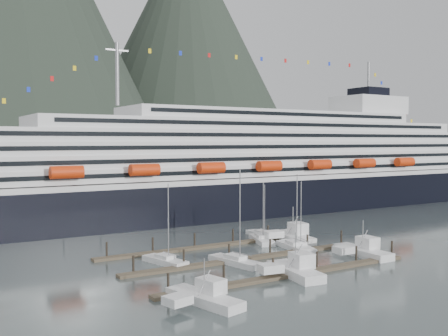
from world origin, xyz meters
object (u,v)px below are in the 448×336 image
Objects in this scene: sailboat_b at (235,262)px; sailboat_g at (262,235)px; trawler_a at (204,297)px; trawler_e at (292,236)px; sailboat_h at (294,247)px; cruise_ship at (248,172)px; sailboat_a at (165,261)px; trawler_b at (295,270)px; sailboat_f at (262,240)px; trawler_d at (362,251)px; sailboat_d at (298,247)px.

sailboat_g is (19.06, 18.90, -0.06)m from sailboat_b.
trawler_e reaches higher than trawler_a.
sailboat_h is 1.20× the size of trawler_e.
cruise_ship reaches higher than sailboat_a.
sailboat_a is at bearing 95.06° from sailboat_h.
sailboat_h is 20.30m from trawler_b.
sailboat_b is 26.84m from sailboat_g.
sailboat_a is at bearing 45.40° from trawler_b.
sailboat_f is 1.08× the size of trawler_d.
sailboat_g is (1.50, 14.39, -0.02)m from sailboat_d.
sailboat_h reaches higher than trawler_b.
sailboat_a is 1.04× the size of sailboat_d.
sailboat_a is 26.42m from sailboat_f.
sailboat_h is (26.67, -2.20, 0.01)m from sailboat_a.
cruise_ship is at bearing -13.33° from trawler_e.
trawler_a is at bearing 135.34° from trawler_e.
sailboat_b is (-38.60, -53.85, -11.58)m from cruise_ship.
sailboat_d is (27.72, -2.20, -0.02)m from sailboat_a.
sailboat_g is at bearing -0.27° from sailboat_h.
sailboat_f is 1.09× the size of sailboat_g.
sailboat_f is 21.86m from trawler_d.
sailboat_f is 27.57m from trawler_b.
sailboat_d is at bearing 158.18° from trawler_e.
sailboat_d reaches higher than trawler_e.
sailboat_d is 1.08× the size of trawler_e.
sailboat_b is 24.54m from trawler_e.
sailboat_h is 1.24× the size of trawler_a.
trawler_a is at bearing 125.30° from sailboat_b.
sailboat_d is 1.15× the size of sailboat_g.
cruise_ship is at bearing -60.02° from sailboat_a.
trawler_b is 0.94× the size of trawler_e.
trawler_a is (-15.23, -16.12, 0.40)m from sailboat_b.
sailboat_h is at bearing -114.12° from cruise_ship.
trawler_d is at bearing -103.89° from cruise_ship.
cruise_ship reaches higher than trawler_e.
cruise_ship reaches higher than trawler_b.
sailboat_g is at bearing -81.40° from sailboat_a.
sailboat_g is 33.85m from trawler_b.
sailboat_d is 1.15× the size of trawler_b.
sailboat_h is at bearing 34.61° from trawler_d.
sailboat_g is (-19.54, -34.95, -11.64)m from cruise_ship.
sailboat_h is at bearing -108.76° from sailboat_a.
trawler_e is at bearing -159.15° from sailboat_g.
sailboat_a is 1.10× the size of sailboat_f.
trawler_d is at bearing -116.52° from sailboat_b.
trawler_d is 0.95× the size of trawler_e.
sailboat_d reaches higher than sailboat_g.
sailboat_f is 6.38m from sailboat_g.
cruise_ship is 12.39× the size of sailboat_b.
sailboat_g is at bearing -56.57° from sailboat_b.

